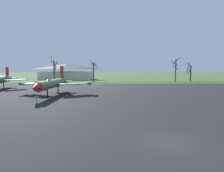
# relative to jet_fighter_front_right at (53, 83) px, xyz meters

# --- Properties ---
(ground_plane) EXTENTS (600.00, 600.00, 0.00)m
(ground_plane) POSITION_rel_jet_fighter_front_right_xyz_m (13.71, -22.24, -2.27)
(ground_plane) COLOR #425B2D
(asphalt_apron) EXTENTS (86.83, 59.29, 0.05)m
(asphalt_apron) POSITION_rel_jet_fighter_front_right_xyz_m (13.71, -4.45, -2.24)
(asphalt_apron) COLOR black
(asphalt_apron) RESTS_ON ground
(grass_verge_strip) EXTENTS (146.83, 12.00, 0.06)m
(grass_verge_strip) POSITION_rel_jet_fighter_front_right_xyz_m (13.71, 31.19, -2.24)
(grass_verge_strip) COLOR #334723
(grass_verge_strip) RESTS_ON ground
(jet_fighter_front_right) EXTENTS (13.97, 16.04, 5.64)m
(jet_fighter_front_right) POSITION_rel_jet_fighter_front_right_xyz_m (0.00, 0.00, 0.00)
(jet_fighter_front_right) COLOR #4C6B47
(jet_fighter_front_right) RESTS_ON ground
(info_placard_front_right) EXTENTS (0.60, 0.28, 1.04)m
(info_placard_front_right) POSITION_rel_jet_fighter_front_right_xyz_m (-0.40, -7.27, -1.60)
(info_placard_front_right) COLOR black
(info_placard_front_right) RESTS_ON ground
(bare_tree_far_left) EXTENTS (2.84, 2.85, 10.14)m
(bare_tree_far_left) POSITION_rel_jet_fighter_front_right_xyz_m (-9.72, 37.42, 2.42)
(bare_tree_far_left) COLOR brown
(bare_tree_far_left) RESTS_ON ground
(bare_tree_left_of_center) EXTENTS (2.73, 1.93, 8.58)m
(bare_tree_left_of_center) POSITION_rel_jet_fighter_front_right_xyz_m (5.58, 36.78, 1.99)
(bare_tree_left_of_center) COLOR #42382D
(bare_tree_left_of_center) RESTS_ON ground
(bare_tree_center) EXTENTS (3.25, 3.23, 9.62)m
(bare_tree_center) POSITION_rel_jet_fighter_front_right_xyz_m (37.42, 34.86, 2.77)
(bare_tree_center) COLOR brown
(bare_tree_center) RESTS_ON ground
(bare_tree_right_of_center) EXTENTS (2.55, 3.41, 7.74)m
(bare_tree_right_of_center) POSITION_rel_jet_fighter_front_right_xyz_m (45.54, 39.64, 1.73)
(bare_tree_right_of_center) COLOR #42382D
(bare_tree_right_of_center) RESTS_ON ground
(visitor_building) EXTENTS (26.97, 14.90, 7.64)m
(visitor_building) POSITION_rel_jet_fighter_front_right_xyz_m (-8.62, 55.90, 1.52)
(visitor_building) COLOR beige
(visitor_building) RESTS_ON ground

